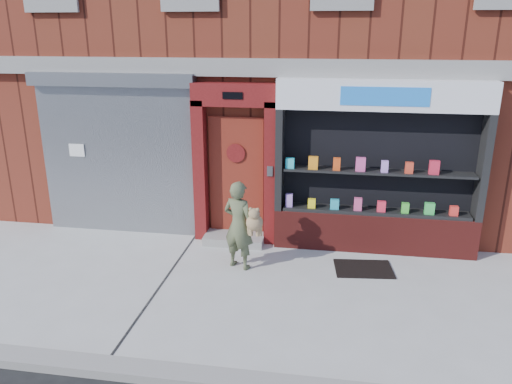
# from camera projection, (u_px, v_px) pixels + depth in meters

# --- Properties ---
(ground) EXTENTS (80.00, 80.00, 0.00)m
(ground) POSITION_uv_depth(u_px,v_px,m) (261.00, 291.00, 7.55)
(ground) COLOR #9E9E99
(ground) RESTS_ON ground
(curb) EXTENTS (60.00, 0.30, 0.12)m
(curb) POSITION_uv_depth(u_px,v_px,m) (231.00, 381.00, 5.51)
(curb) COLOR gray
(curb) RESTS_ON ground
(building) EXTENTS (12.00, 8.16, 8.00)m
(building) POSITION_uv_depth(u_px,v_px,m) (299.00, 19.00, 11.93)
(building) COLOR maroon
(building) RESTS_ON ground
(shutter_bay) EXTENTS (3.10, 0.30, 3.04)m
(shutter_bay) POSITION_uv_depth(u_px,v_px,m) (117.00, 145.00, 9.28)
(shutter_bay) COLOR gray
(shutter_bay) RESTS_ON ground
(red_door_bay) EXTENTS (1.52, 0.58, 2.90)m
(red_door_bay) POSITION_uv_depth(u_px,v_px,m) (235.00, 164.00, 8.96)
(red_door_bay) COLOR #4F0D0E
(red_door_bay) RESTS_ON ground
(pharmacy_bay) EXTENTS (3.50, 0.41, 3.00)m
(pharmacy_bay) POSITION_uv_depth(u_px,v_px,m) (377.00, 176.00, 8.56)
(pharmacy_bay) COLOR maroon
(pharmacy_bay) RESTS_ON ground
(woman) EXTENTS (0.72, 0.53, 1.49)m
(woman) POSITION_uv_depth(u_px,v_px,m) (240.00, 225.00, 8.07)
(woman) COLOR #4D5538
(woman) RESTS_ON ground
(doormat) EXTENTS (1.00, 0.75, 0.02)m
(doormat) POSITION_uv_depth(u_px,v_px,m) (363.00, 269.00, 8.21)
(doormat) COLOR black
(doormat) RESTS_ON ground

